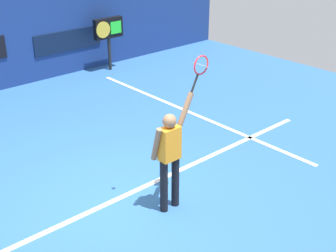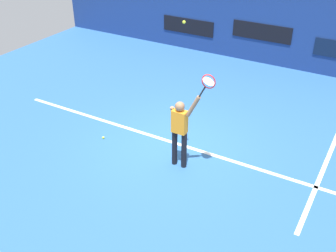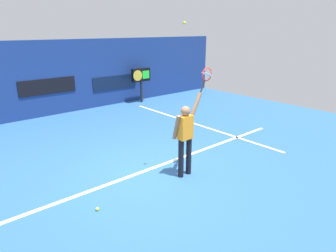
% 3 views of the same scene
% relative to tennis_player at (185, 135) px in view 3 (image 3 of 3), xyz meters
% --- Properties ---
extents(ground_plane, '(18.00, 18.00, 0.00)m').
position_rel_tennis_player_xyz_m(ground_plane, '(-0.54, 0.62, -1.01)').
color(ground_plane, '#2D609E').
extents(back_wall, '(18.00, 0.20, 2.92)m').
position_rel_tennis_player_xyz_m(back_wall, '(-0.54, 7.31, 0.45)').
color(back_wall, navy).
rests_on(back_wall, ground_plane).
extents(sponsor_banner_center, '(2.20, 0.03, 0.60)m').
position_rel_tennis_player_xyz_m(sponsor_banner_center, '(-0.54, 7.19, 0.17)').
color(sponsor_banner_center, black).
extents(sponsor_banner_starboard, '(2.20, 0.03, 0.60)m').
position_rel_tennis_player_xyz_m(sponsor_banner_starboard, '(2.46, 7.19, -0.01)').
color(sponsor_banner_starboard, '#0C1933').
extents(court_baseline, '(10.00, 0.10, 0.01)m').
position_rel_tennis_player_xyz_m(court_baseline, '(-0.54, 0.77, -1.00)').
color(court_baseline, white).
rests_on(court_baseline, ground_plane).
extents(court_sideline, '(0.10, 7.00, 0.01)m').
position_rel_tennis_player_xyz_m(court_sideline, '(3.04, 2.62, -1.00)').
color(court_sideline, white).
rests_on(court_sideline, ground_plane).
extents(tennis_player, '(0.74, 0.31, 1.95)m').
position_rel_tennis_player_xyz_m(tennis_player, '(0.00, 0.00, 0.00)').
color(tennis_player, black).
rests_on(tennis_player, ground_plane).
extents(tennis_racket, '(0.42, 0.27, 0.62)m').
position_rel_tennis_player_xyz_m(tennis_racket, '(0.63, -0.00, 1.29)').
color(tennis_racket, black).
extents(tennis_ball, '(0.07, 0.07, 0.07)m').
position_rel_tennis_player_xyz_m(tennis_ball, '(0.00, 0.09, 2.42)').
color(tennis_ball, '#CCE033').
extents(scoreboard_clock, '(0.96, 0.20, 1.59)m').
position_rel_tennis_player_xyz_m(scoreboard_clock, '(3.56, 6.70, 0.21)').
color(scoreboard_clock, black).
rests_on(scoreboard_clock, ground_plane).
extents(spare_ball, '(0.07, 0.07, 0.07)m').
position_rel_tennis_player_xyz_m(spare_ball, '(-2.29, 0.02, -0.98)').
color(spare_ball, '#CCE033').
rests_on(spare_ball, ground_plane).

